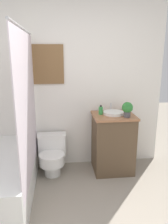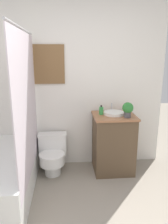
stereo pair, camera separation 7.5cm
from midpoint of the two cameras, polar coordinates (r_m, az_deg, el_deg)
The scene contains 7 objects.
wall_back at distance 3.28m, azimuth -4.82°, elevation 6.87°, with size 3.04×0.07×2.50m.
shower_area at distance 2.92m, azimuth -18.51°, elevation -14.73°, with size 0.62×1.53×1.98m.
toilet at distance 3.29m, azimuth -7.59°, elevation -10.73°, with size 0.42×0.51×0.56m.
vanity at distance 3.29m, azimuth 8.30°, elevation -8.03°, with size 0.60×0.53×0.87m.
sink at distance 3.17m, azimuth 8.52°, elevation -0.29°, with size 0.29×0.33×0.13m.
soap_bottle at distance 3.14m, azimuth 5.20°, elevation 0.38°, with size 0.06×0.06×0.13m.
potted_plant at distance 3.03m, azimuth 12.06°, elevation 0.80°, with size 0.15×0.15×0.21m.
Camera 2 is at (0.02, -1.36, 1.72)m, focal length 35.00 mm.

